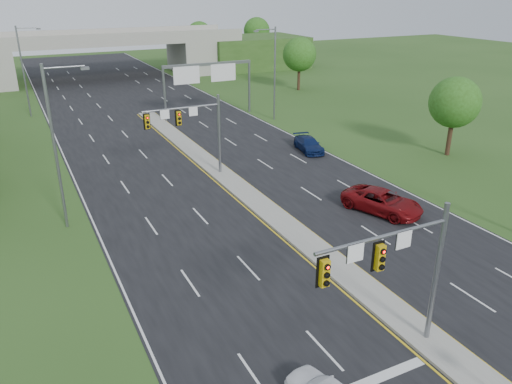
{
  "coord_description": "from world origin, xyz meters",
  "views": [
    {
      "loc": [
        -15.57,
        -13.42,
        15.33
      ],
      "look_at": [
        -2.3,
        13.28,
        3.0
      ],
      "focal_mm": 35.0,
      "sensor_mm": 36.0,
      "label": 1
    }
  ],
  "objects_px": {
    "car_far_b": "(309,144)",
    "car_far_a": "(382,201)",
    "sign_gantry": "(207,75)",
    "overpass": "(100,58)",
    "signal_mast_far": "(194,125)",
    "signal_mast_near": "(401,264)"
  },
  "relations": [
    {
      "from": "signal_mast_far",
      "to": "sign_gantry",
      "type": "xyz_separation_m",
      "value": [
        8.95,
        19.99,
        0.51
      ]
    },
    {
      "from": "signal_mast_near",
      "to": "car_far_a",
      "type": "bearing_deg",
      "value": 51.72
    },
    {
      "from": "car_far_b",
      "to": "car_far_a",
      "type": "bearing_deg",
      "value": -91.1
    },
    {
      "from": "signal_mast_far",
      "to": "overpass",
      "type": "relative_size",
      "value": 0.09
    },
    {
      "from": "signal_mast_near",
      "to": "car_far_b",
      "type": "distance_m",
      "value": 30.21
    },
    {
      "from": "sign_gantry",
      "to": "car_far_b",
      "type": "height_order",
      "value": "sign_gantry"
    },
    {
      "from": "sign_gantry",
      "to": "car_far_a",
      "type": "height_order",
      "value": "sign_gantry"
    },
    {
      "from": "signal_mast_near",
      "to": "overpass",
      "type": "height_order",
      "value": "overpass"
    },
    {
      "from": "signal_mast_far",
      "to": "car_far_a",
      "type": "distance_m",
      "value": 16.44
    },
    {
      "from": "signal_mast_far",
      "to": "signal_mast_near",
      "type": "bearing_deg",
      "value": -90.0
    },
    {
      "from": "car_far_b",
      "to": "signal_mast_far",
      "type": "bearing_deg",
      "value": -160.27
    },
    {
      "from": "sign_gantry",
      "to": "overpass",
      "type": "height_order",
      "value": "overpass"
    },
    {
      "from": "car_far_a",
      "to": "overpass",
      "type": "bearing_deg",
      "value": 75.9
    },
    {
      "from": "signal_mast_far",
      "to": "sign_gantry",
      "type": "distance_m",
      "value": 21.91
    },
    {
      "from": "signal_mast_near",
      "to": "sign_gantry",
      "type": "height_order",
      "value": "signal_mast_near"
    },
    {
      "from": "signal_mast_far",
      "to": "car_far_b",
      "type": "height_order",
      "value": "signal_mast_far"
    },
    {
      "from": "overpass",
      "to": "car_far_a",
      "type": "distance_m",
      "value": 68.22
    },
    {
      "from": "sign_gantry",
      "to": "overpass",
      "type": "bearing_deg",
      "value": 100.79
    },
    {
      "from": "signal_mast_near",
      "to": "sign_gantry",
      "type": "bearing_deg",
      "value": 78.75
    },
    {
      "from": "overpass",
      "to": "car_far_b",
      "type": "distance_m",
      "value": 54.04
    },
    {
      "from": "sign_gantry",
      "to": "car_far_a",
      "type": "bearing_deg",
      "value": -88.64
    },
    {
      "from": "signal_mast_far",
      "to": "car_far_a",
      "type": "relative_size",
      "value": 1.18
    }
  ]
}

